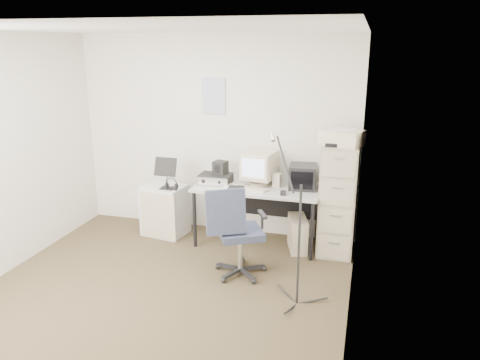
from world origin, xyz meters
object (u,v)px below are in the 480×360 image
(filing_cabinet, at_px, (338,199))
(side_cart, at_px, (165,210))
(office_chair, at_px, (240,231))
(desk, at_px, (257,215))

(filing_cabinet, xyz_separation_m, side_cart, (-2.16, -0.05, -0.33))
(office_chair, xyz_separation_m, side_cart, (-1.22, 0.80, -0.17))
(desk, height_order, side_cart, desk)
(side_cart, bearing_deg, filing_cabinet, 10.02)
(desk, relative_size, side_cart, 2.34)
(office_chair, distance_m, side_cart, 1.47)
(desk, relative_size, office_chair, 1.52)
(side_cart, bearing_deg, desk, 9.64)
(filing_cabinet, relative_size, desk, 0.87)
(filing_cabinet, distance_m, side_cart, 2.19)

